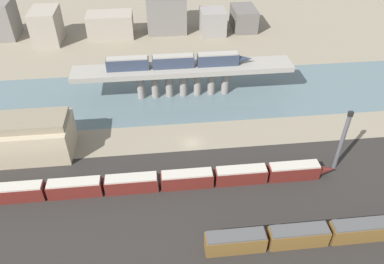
% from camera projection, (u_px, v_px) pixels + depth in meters
% --- Properties ---
extents(ground_plane, '(400.00, 400.00, 0.00)m').
position_uv_depth(ground_plane, '(192.00, 143.00, 95.88)').
color(ground_plane, gray).
extents(railbed_yard, '(280.00, 42.00, 0.01)m').
position_uv_depth(railbed_yard, '(204.00, 217.00, 77.03)').
color(railbed_yard, '#282623').
rests_on(railbed_yard, ground).
extents(river_water, '(320.00, 29.64, 0.01)m').
position_uv_depth(river_water, '(184.00, 95.00, 114.13)').
color(river_water, slate).
rests_on(river_water, ground).
extents(bridge, '(64.14, 8.07, 9.59)m').
position_uv_depth(bridge, '(183.00, 73.00, 109.52)').
color(bridge, gray).
rests_on(bridge, ground).
extents(train_on_bridge, '(42.04, 2.61, 3.74)m').
position_uv_depth(train_on_bridge, '(178.00, 61.00, 106.99)').
color(train_on_bridge, '#2D384C').
rests_on(train_on_bridge, bridge).
extents(train_yard_near, '(51.63, 3.10, 4.17)m').
position_uv_depth(train_yard_near, '(335.00, 233.00, 71.39)').
color(train_yard_near, brown).
rests_on(train_yard_near, ground).
extents(train_yard_mid, '(88.64, 2.96, 3.92)m').
position_uv_depth(train_yard_mid, '(138.00, 183.00, 81.91)').
color(train_yard_mid, '#5B1E19').
rests_on(train_yard_mid, ground).
extents(warehouse_building, '(27.07, 12.00, 10.18)m').
position_uv_depth(warehouse_building, '(14.00, 138.00, 89.87)').
color(warehouse_building, tan).
rests_on(warehouse_building, ground).
extents(signal_tower, '(1.00, 0.94, 16.04)m').
position_uv_depth(signal_tower, '(342.00, 141.00, 83.87)').
color(signal_tower, '#4C4C51').
rests_on(signal_tower, ground).
extents(city_block_far_left, '(8.18, 12.82, 14.00)m').
position_uv_depth(city_block_far_left, '(4.00, 19.00, 144.19)').
color(city_block_far_left, slate).
rests_on(city_block_far_left, ground).
extents(city_block_left, '(9.64, 14.06, 12.35)m').
position_uv_depth(city_block_left, '(47.00, 26.00, 141.04)').
color(city_block_left, gray).
rests_on(city_block_left, ground).
extents(city_block_center, '(17.44, 10.29, 9.12)m').
position_uv_depth(city_block_center, '(110.00, 25.00, 145.88)').
color(city_block_center, gray).
rests_on(city_block_center, ground).
extents(city_block_right, '(15.39, 10.37, 22.26)m').
position_uv_depth(city_block_right, '(166.00, 4.00, 145.59)').
color(city_block_right, slate).
rests_on(city_block_right, ground).
extents(city_block_far_right, '(9.67, 10.05, 9.57)m').
position_uv_depth(city_block_far_right, '(213.00, 22.00, 147.79)').
color(city_block_far_right, gray).
rests_on(city_block_far_right, ground).
extents(city_block_tall, '(9.06, 14.15, 8.53)m').
position_uv_depth(city_block_tall, '(244.00, 18.00, 152.28)').
color(city_block_tall, '#605B56').
rests_on(city_block_tall, ground).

